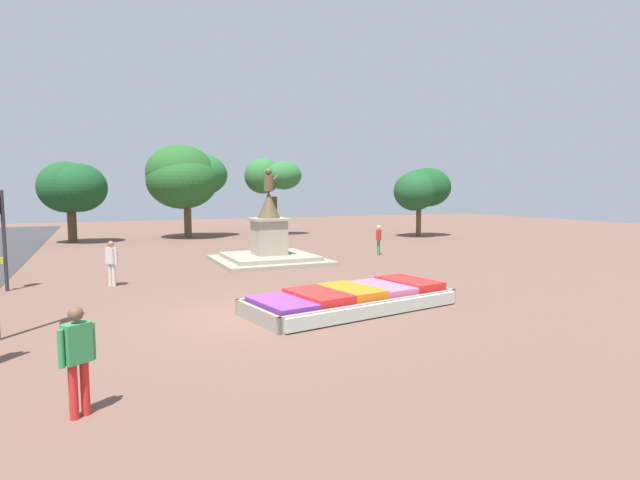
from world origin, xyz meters
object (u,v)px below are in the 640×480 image
at_px(pedestrian_with_handbag, 112,260).
at_px(pedestrian_crossing_plaza, 379,238).
at_px(flower_planter, 353,299).
at_px(statue_monument, 269,245).
at_px(pedestrian_near_planter, 78,354).

height_order(pedestrian_with_handbag, pedestrian_crossing_plaza, pedestrian_with_handbag).
bearing_deg(pedestrian_with_handbag, flower_planter, -46.51).
distance_m(statue_monument, pedestrian_near_planter, 16.43).
relative_size(flower_planter, statue_monument, 1.30).
distance_m(flower_planter, statue_monument, 10.05).
distance_m(pedestrian_with_handbag, pedestrian_crossing_plaza, 13.64).
xyz_separation_m(statue_monument, pedestrian_with_handbag, (-7.02, -3.42, 0.11)).
bearing_deg(pedestrian_with_handbag, pedestrian_near_planter, -93.94).
bearing_deg(statue_monument, pedestrian_with_handbag, -154.05).
bearing_deg(statue_monument, pedestrian_crossing_plaza, 1.65).
xyz_separation_m(flower_planter, pedestrian_near_planter, (-7.01, -4.47, 0.70)).
distance_m(flower_planter, pedestrian_near_planter, 8.34).
distance_m(statue_monument, pedestrian_with_handbag, 7.81).
height_order(pedestrian_near_planter, pedestrian_crossing_plaza, pedestrian_near_planter).
bearing_deg(pedestrian_with_handbag, pedestrian_crossing_plaza, 15.28).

